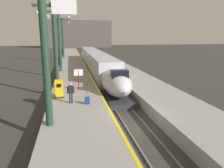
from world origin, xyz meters
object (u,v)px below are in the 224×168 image
at_px(ticket_machine_yellow, 59,89).
at_px(highspeed_train_main, 97,63).
at_px(passenger_near_edge, 71,91).
at_px(station_column_near, 45,37).
at_px(station_column_far, 59,35).
at_px(station_column_mid, 55,38).
at_px(station_column_distant, 63,34).
at_px(rolling_suitcase, 87,101).
at_px(departure_info_board, 78,75).

bearing_deg(ticket_machine_yellow, highspeed_train_main, 71.76).
bearing_deg(passenger_near_edge, station_column_near, -107.01).
xyz_separation_m(station_column_far, ticket_machine_yellow, (0.35, -15.00, -4.74)).
relative_size(highspeed_train_main, station_column_mid, 4.48).
height_order(highspeed_train_main, ticket_machine_yellow, highspeed_train_main).
bearing_deg(station_column_distant, ticket_machine_yellow, -89.42).
bearing_deg(station_column_mid, rolling_suitcase, -67.44).
distance_m(highspeed_train_main, station_column_near, 24.11).
height_order(highspeed_train_main, station_column_distant, station_column_distant).
relative_size(station_column_near, station_column_distant, 0.93).
bearing_deg(station_column_near, station_column_far, 90.16).
height_order(highspeed_train_main, station_column_mid, station_column_mid).
bearing_deg(departure_info_board, station_column_far, 99.86).
distance_m(station_column_far, passenger_near_edge, 17.52).
bearing_deg(ticket_machine_yellow, station_column_distant, 90.58).
bearing_deg(departure_info_board, passenger_near_edge, -100.95).
xyz_separation_m(station_column_mid, rolling_suitcase, (2.63, -6.33, -4.89)).
bearing_deg(rolling_suitcase, station_column_mid, 112.56).
height_order(station_column_far, passenger_near_edge, station_column_far).
bearing_deg(station_column_distant, highspeed_train_main, -71.82).
height_order(highspeed_train_main, departure_info_board, highspeed_train_main).
height_order(station_column_mid, passenger_near_edge, station_column_mid).
bearing_deg(station_column_mid, station_column_far, 90.00).
relative_size(highspeed_train_main, rolling_suitcase, 39.05).
bearing_deg(highspeed_train_main, departure_info_board, -104.44).
distance_m(highspeed_train_main, ticket_machine_yellow, 17.74).
relative_size(passenger_near_edge, departure_info_board, 0.80).
xyz_separation_m(passenger_near_edge, ticket_machine_yellow, (-1.00, 1.89, -0.25)).
xyz_separation_m(passenger_near_edge, rolling_suitcase, (1.28, -0.54, -0.69)).
relative_size(rolling_suitcase, departure_info_board, 0.46).
bearing_deg(passenger_near_edge, rolling_suitcase, -23.05).
xyz_separation_m(station_column_far, departure_info_board, (2.19, -12.58, -3.97)).
height_order(highspeed_train_main, rolling_suitcase, highspeed_train_main).
relative_size(station_column_far, station_column_distant, 0.97).
relative_size(rolling_suitcase, ticket_machine_yellow, 0.61).
height_order(station_column_mid, station_column_far, station_column_far).
height_order(highspeed_train_main, station_column_far, station_column_far).
bearing_deg(ticket_machine_yellow, station_column_mid, 95.12).
bearing_deg(station_column_near, departure_info_board, 76.01).
distance_m(station_column_near, ticket_machine_yellow, 7.66).
height_order(ticket_machine_yellow, departure_info_board, departure_info_board).
relative_size(station_column_near, station_column_far, 0.95).
bearing_deg(station_column_near, rolling_suitcase, 55.10).
relative_size(highspeed_train_main, departure_info_board, 18.09).
bearing_deg(station_column_distant, rolling_suitcase, -85.96).
height_order(station_column_far, station_column_distant, station_column_distant).
xyz_separation_m(station_column_distant, ticket_machine_yellow, (0.35, -34.81, -4.88)).
bearing_deg(station_column_distant, departure_info_board, -86.14).
bearing_deg(passenger_near_edge, station_column_distant, 92.11).
bearing_deg(station_column_far, ticket_machine_yellow, -88.66).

